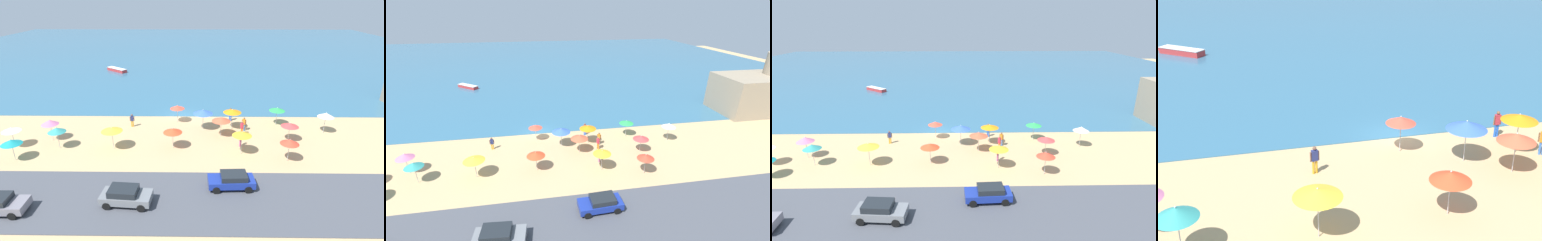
# 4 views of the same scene
# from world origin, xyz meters

# --- Properties ---
(ground_plane) EXTENTS (160.00, 160.00, 0.00)m
(ground_plane) POSITION_xyz_m (0.00, 0.00, 0.00)
(ground_plane) COLOR tan
(sea) EXTENTS (150.00, 110.00, 0.05)m
(sea) POSITION_xyz_m (0.00, 55.00, 0.03)
(sea) COLOR #336685
(sea) RESTS_ON ground_plane
(coastal_road) EXTENTS (80.00, 8.00, 0.06)m
(coastal_road) POSITION_xyz_m (0.00, -18.00, 0.03)
(coastal_road) COLOR #484B53
(coastal_road) RESTS_ON ground_plane
(beach_umbrella_0) EXTENTS (2.01, 2.01, 2.32)m
(beach_umbrella_0) POSITION_xyz_m (-16.19, -11.84, 2.01)
(beach_umbrella_0) COLOR #B2B2B7
(beach_umbrella_0) RESTS_ON ground_plane
(beach_umbrella_1) EXTENTS (1.97, 1.97, 2.24)m
(beach_umbrella_1) POSITION_xyz_m (12.48, -7.13, 1.97)
(beach_umbrella_1) COLOR #B2B2B7
(beach_umbrella_1) RESTS_ON ground_plane
(beach_umbrella_2) EXTENTS (1.89, 1.89, 2.52)m
(beach_umbrella_2) POSITION_xyz_m (-14.41, -7.29, 2.19)
(beach_umbrella_2) COLOR #B2B2B7
(beach_umbrella_2) RESTS_ON ground_plane
(beach_umbrella_3) EXTENTS (1.86, 1.86, 2.37)m
(beach_umbrella_3) POSITION_xyz_m (-0.41, -1.93, 2.08)
(beach_umbrella_3) COLOR #B2B2B7
(beach_umbrella_3) RESTS_ON ground_plane
(beach_umbrella_4) EXTENTS (2.02, 2.02, 2.56)m
(beach_umbrella_4) POSITION_xyz_m (6.69, -10.23, 2.29)
(beach_umbrella_4) COLOR #B2B2B7
(beach_umbrella_4) RESTS_ON ground_plane
(beach_umbrella_5) EXTENTS (2.26, 2.26, 2.54)m
(beach_umbrella_5) POSITION_xyz_m (-6.90, -9.32, 2.27)
(beach_umbrella_5) COLOR #B2B2B7
(beach_umbrella_5) RESTS_ON ground_plane
(beach_umbrella_6) EXTENTS (2.41, 2.41, 2.61)m
(beach_umbrella_6) POSITION_xyz_m (2.84, -4.10, 2.30)
(beach_umbrella_6) COLOR #B2B2B7
(beach_umbrella_6) RESTS_ON ground_plane
(beach_umbrella_7) EXTENTS (1.97, 1.97, 2.36)m
(beach_umbrella_7) POSITION_xyz_m (-17.77, -9.08, 2.09)
(beach_umbrella_7) COLOR #B2B2B7
(beach_umbrella_7) RESTS_ON ground_plane
(beach_umbrella_8) EXTENTS (1.86, 1.86, 2.45)m
(beach_umbrella_8) POSITION_xyz_m (11.15, -11.66, 2.14)
(beach_umbrella_8) COLOR #B2B2B7
(beach_umbrella_8) RESTS_ON ground_plane
(beach_umbrella_9) EXTENTS (2.04, 2.04, 2.39)m
(beach_umbrella_9) POSITION_xyz_m (-0.48, -9.08, 2.09)
(beach_umbrella_9) COLOR #B2B2B7
(beach_umbrella_9) RESTS_ON ground_plane
(beach_umbrella_10) EXTENTS (2.18, 2.18, 2.45)m
(beach_umbrella_10) POSITION_xyz_m (4.90, -6.02, 2.14)
(beach_umbrella_10) COLOR #B2B2B7
(beach_umbrella_10) RESTS_ON ground_plane
(beach_umbrella_11) EXTENTS (1.88, 1.88, 2.46)m
(beach_umbrella_11) POSITION_xyz_m (-12.80, -9.23, 2.14)
(beach_umbrella_11) COLOR #B2B2B7
(beach_umbrella_11) RESTS_ON ground_plane
(beach_umbrella_12) EXTENTS (1.90, 1.90, 2.62)m
(beach_umbrella_12) POSITION_xyz_m (17.31, -4.93, 2.30)
(beach_umbrella_12) COLOR #B2B2B7
(beach_umbrella_12) RESTS_ON ground_plane
(beach_umbrella_13) EXTENTS (1.95, 1.95, 2.37)m
(beach_umbrella_13) POSITION_xyz_m (12.16, -2.63, 2.11)
(beach_umbrella_13) COLOR #B2B2B7
(beach_umbrella_13) RESTS_ON ground_plane
(beach_umbrella_14) EXTENTS (2.20, 2.20, 2.61)m
(beach_umbrella_14) POSITION_xyz_m (6.40, -3.87, 2.34)
(beach_umbrella_14) COLOR #B2B2B7
(beach_umbrella_14) RESTS_ON ground_plane
(bather_0) EXTENTS (0.57, 0.23, 1.81)m
(bather_0) POSITION_xyz_m (6.49, -1.42, 1.02)
(bather_0) COLOR blue
(bather_0) RESTS_ON ground_plane
(bather_1) EXTENTS (0.39, 0.47, 1.75)m
(bather_1) POSITION_xyz_m (7.41, -5.65, 0.99)
(bather_1) COLOR orange
(bather_1) RESTS_ON ground_plane
(bather_2) EXTENTS (0.48, 0.39, 1.75)m
(bather_2) POSITION_xyz_m (7.81, -4.47, 0.98)
(bather_2) COLOR #356EC4
(bather_2) RESTS_ON ground_plane
(bather_3) EXTENTS (0.37, 0.51, 1.71)m
(bather_3) POSITION_xyz_m (6.83, -8.58, 0.96)
(bather_3) COLOR pink
(bather_3) RESTS_ON ground_plane
(bather_4) EXTENTS (0.56, 0.30, 1.68)m
(bather_4) POSITION_xyz_m (-6.01, -3.45, 0.94)
(bather_4) COLOR orange
(bather_4) RESTS_ON ground_plane
(parked_car_0) EXTENTS (4.09, 2.14, 1.46)m
(parked_car_0) POSITION_xyz_m (-3.52, -18.57, 0.83)
(parked_car_0) COLOR slate
(parked_car_0) RESTS_ON coastal_road
(parked_car_1) EXTENTS (4.01, 1.98, 1.40)m
(parked_car_1) POSITION_xyz_m (5.05, -16.31, 0.80)
(parked_car_1) COLOR navy
(parked_car_1) RESTS_ON coastal_road
(skiff_nearshore) EXTENTS (5.04, 4.34, 0.70)m
(skiff_nearshore) POSITION_xyz_m (-15.19, 25.73, 0.40)
(skiff_nearshore) COLOR #BC3232
(skiff_nearshore) RESTS_ON sea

